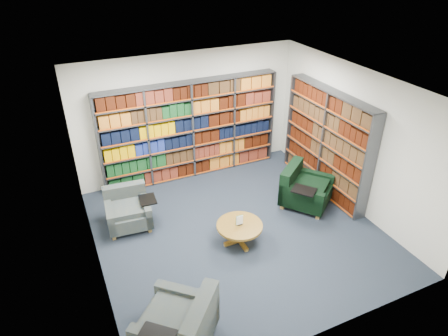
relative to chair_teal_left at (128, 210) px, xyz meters
name	(u,v)px	position (x,y,z in m)	size (l,w,h in m)	color
room_shell	(239,166)	(1.79, -1.09, 1.11)	(5.02, 5.02, 2.82)	black
bookshelf_back	(191,130)	(1.79, 1.25, 0.80)	(4.00, 0.28, 2.20)	#47494F
bookshelf_right	(326,143)	(4.13, -0.49, 0.80)	(0.28, 2.50, 2.20)	#47494F
chair_teal_left	(128,210)	(0.00, 0.00, 0.00)	(0.98, 0.87, 0.73)	#0A1F3E
chair_green_right	(302,189)	(3.40, -0.82, 0.04)	(1.26, 1.26, 0.82)	black
chair_teal_front	(182,327)	(0.05, -2.96, 0.04)	(1.30, 1.30, 0.84)	#0A1F3E
coffee_table	(239,228)	(1.68, -1.39, 0.02)	(0.82, 0.82, 0.58)	olive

